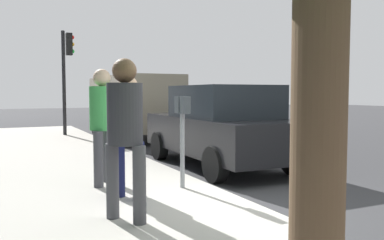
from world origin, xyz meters
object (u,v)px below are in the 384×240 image
object	(u,v)px
parking_officer	(102,116)
parked_sedan_near	(221,126)
pedestrian_at_meter	(129,128)
parked_van_far	(132,103)
parking_meter	(182,122)
pedestrian_bystander	(125,125)
traffic_signal	(67,65)

from	to	relation	value
parking_officer	parked_sedan_near	distance (m)	3.17
pedestrian_at_meter	parking_officer	size ratio (longest dim) A/B	0.92
pedestrian_at_meter	parked_van_far	distance (m)	8.94
parking_meter	pedestrian_bystander	distance (m)	1.76
pedestrian_bystander	parked_sedan_near	size ratio (longest dim) A/B	0.42
parked_sedan_near	pedestrian_bystander	bearing A→B (deg)	135.88
parked_sedan_near	traffic_signal	bearing A→B (deg)	16.58
pedestrian_at_meter	parked_sedan_near	bearing A→B (deg)	10.94
pedestrian_bystander	parking_officer	world-z (taller)	pedestrian_bystander
parking_officer	parked_sedan_near	world-z (taller)	parking_officer
pedestrian_bystander	traffic_signal	size ratio (longest dim) A/B	0.51
parking_officer	traffic_signal	xyz separation A→B (m)	(8.29, -0.79, 1.33)
pedestrian_bystander	parked_sedan_near	xyz separation A→B (m)	(3.21, -3.12, -0.36)
parking_meter	pedestrian_at_meter	bearing A→B (deg)	106.20
pedestrian_at_meter	pedestrian_bystander	distance (m)	1.00
pedestrian_at_meter	parked_van_far	world-z (taller)	parked_van_far
pedestrian_at_meter	pedestrian_bystander	xyz separation A→B (m)	(-0.94, 0.33, 0.12)
parking_meter	traffic_signal	bearing A→B (deg)	1.60
pedestrian_at_meter	pedestrian_bystander	size ratio (longest dim) A/B	0.92
pedestrian_at_meter	parked_van_far	xyz separation A→B (m)	(8.49, -2.78, 0.12)
parked_sedan_near	parked_van_far	bearing A→B (deg)	-0.01
pedestrian_at_meter	parking_officer	bearing A→B (deg)	67.66
parking_officer	traffic_signal	distance (m)	8.43
parked_sedan_near	parked_van_far	distance (m)	6.22
parked_van_far	traffic_signal	bearing A→B (deg)	68.36
parking_officer	parked_van_far	bearing A→B (deg)	102.90
pedestrian_at_meter	parked_sedan_near	distance (m)	3.60
traffic_signal	parked_sedan_near	bearing A→B (deg)	-163.42
parked_sedan_near	traffic_signal	size ratio (longest dim) A/B	1.23
parking_meter	pedestrian_bystander	xyz separation A→B (m)	(-1.21, 1.27, 0.09)
parking_meter	parked_sedan_near	bearing A→B (deg)	-42.62
parking_meter	traffic_signal	xyz separation A→B (m)	(9.05, 0.25, 1.41)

